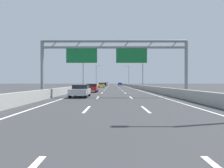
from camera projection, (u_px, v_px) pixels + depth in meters
ground_plane at (112, 85)px, 99.31m from camera, size 260.00×260.00×0.00m
lane_dash_left_1 at (86, 109)px, 11.81m from camera, size 0.16×3.00×0.01m
lane_dash_left_2 at (97, 98)px, 20.81m from camera, size 0.16×3.00×0.01m
lane_dash_left_3 at (102, 93)px, 29.81m from camera, size 0.16×3.00×0.01m
lane_dash_left_4 at (104, 90)px, 38.81m from camera, size 0.16×3.00×0.01m
lane_dash_left_5 at (106, 89)px, 47.81m from camera, size 0.16×3.00×0.01m
lane_dash_left_6 at (106, 88)px, 56.81m from camera, size 0.16×3.00×0.01m
lane_dash_left_7 at (107, 87)px, 65.81m from camera, size 0.16×3.00×0.01m
lane_dash_left_8 at (108, 86)px, 74.81m from camera, size 0.16×3.00×0.01m
lane_dash_left_9 at (108, 86)px, 83.81m from camera, size 0.16×3.00×0.01m
lane_dash_left_10 at (109, 86)px, 92.81m from camera, size 0.16×3.00×0.01m
lane_dash_left_11 at (109, 85)px, 101.81m from camera, size 0.16×3.00×0.01m
lane_dash_left_12 at (109, 85)px, 110.81m from camera, size 0.16×3.00×0.01m
lane_dash_left_13 at (109, 85)px, 119.81m from camera, size 0.16×3.00×0.01m
lane_dash_left_14 at (109, 85)px, 128.81m from camera, size 0.16×3.00×0.01m
lane_dash_left_15 at (110, 85)px, 137.81m from camera, size 0.16×3.00×0.01m
lane_dash_left_16 at (110, 84)px, 146.81m from camera, size 0.16×3.00×0.01m
lane_dash_left_17 at (110, 84)px, 155.81m from camera, size 0.16×3.00×0.01m
lane_dash_right_1 at (145, 109)px, 11.82m from camera, size 0.16×3.00×0.01m
lane_dash_right_2 at (131, 98)px, 20.82m from camera, size 0.16×3.00×0.01m
lane_dash_right_3 at (125, 93)px, 29.82m from camera, size 0.16×3.00×0.01m
lane_dash_right_4 at (122, 90)px, 38.82m from camera, size 0.16×3.00×0.01m
lane_dash_right_5 at (120, 89)px, 47.82m from camera, size 0.16×3.00×0.01m
lane_dash_right_6 at (119, 88)px, 56.82m from camera, size 0.16×3.00×0.01m
lane_dash_right_7 at (118, 87)px, 65.82m from camera, size 0.16×3.00×0.01m
lane_dash_right_8 at (117, 86)px, 74.82m from camera, size 0.16×3.00×0.01m
lane_dash_right_9 at (116, 86)px, 83.81m from camera, size 0.16×3.00×0.01m
lane_dash_right_10 at (116, 86)px, 92.81m from camera, size 0.16×3.00×0.01m
lane_dash_right_11 at (116, 85)px, 101.81m from camera, size 0.16×3.00×0.01m
lane_dash_right_12 at (115, 85)px, 110.81m from camera, size 0.16×3.00×0.01m
lane_dash_right_13 at (115, 85)px, 119.81m from camera, size 0.16×3.00×0.01m
lane_dash_right_14 at (115, 85)px, 128.81m from camera, size 0.16×3.00×0.01m
lane_dash_right_15 at (115, 85)px, 137.81m from camera, size 0.16×3.00×0.01m
lane_dash_right_16 at (114, 84)px, 146.81m from camera, size 0.16×3.00×0.01m
lane_dash_right_17 at (114, 84)px, 155.81m from camera, size 0.16×3.00×0.01m
edge_line_left at (101, 86)px, 87.31m from camera, size 0.16×176.00×0.01m
edge_line_right at (124, 86)px, 87.32m from camera, size 0.16×176.00×0.01m
barrier_left at (100, 84)px, 109.30m from camera, size 0.45×220.00×0.95m
barrier_right at (124, 84)px, 109.32m from camera, size 0.45×220.00×0.95m
sign_gantry at (112, 54)px, 21.24m from camera, size 16.24×0.36×6.36m
streetlamp_left_mid at (84, 68)px, 49.77m from camera, size 2.58×0.28×9.50m
streetlamp_right_mid at (142, 68)px, 49.79m from camera, size 2.58×0.28×9.50m
streetlamp_left_far at (96, 74)px, 90.87m from camera, size 2.58×0.28×9.50m
streetlamp_right_far at (128, 74)px, 90.89m from camera, size 2.58×0.28×9.50m
silver_car at (80, 91)px, 21.52m from camera, size 1.88×4.12×1.38m
red_car at (92, 88)px, 32.31m from camera, size 1.74×4.27×1.41m
black_car at (104, 84)px, 79.27m from camera, size 1.78×4.42×1.50m
blue_car at (119, 84)px, 99.77m from camera, size 1.87×4.49×1.43m
white_car at (107, 84)px, 126.46m from camera, size 1.75×4.65×1.51m
yellow_car at (101, 85)px, 62.47m from camera, size 1.88×4.25×1.50m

